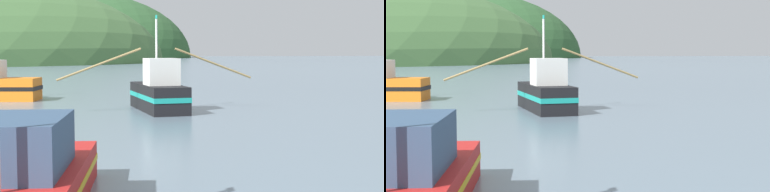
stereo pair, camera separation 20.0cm
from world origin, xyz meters
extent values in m
ellipsoid|color=#2D562D|center=(-7.60, 252.25, 0.00)|extent=(92.21, 73.77, 54.49)
cube|color=#334C6B|center=(-7.22, 16.56, 1.48)|extent=(2.08, 3.22, 1.09)
cube|color=black|center=(-1.97, 36.42, 0.73)|extent=(2.66, 6.53, 1.46)
cube|color=teal|center=(-1.97, 36.42, 0.80)|extent=(2.68, 6.60, 0.26)
cone|color=black|center=(-2.30, 39.33, 1.81)|extent=(0.22, 0.22, 0.70)
cube|color=silver|center=(-1.89, 35.68, 2.19)|extent=(1.88, 1.88, 1.45)
cylinder|color=silver|center=(-2.02, 36.82, 3.27)|extent=(0.12, 0.12, 3.62)
cube|color=teal|center=(-2.02, 36.82, 5.20)|extent=(0.07, 0.36, 0.20)
cylinder|color=#997F4C|center=(-5.20, 36.06, 2.60)|extent=(4.56, 0.63, 1.79)
cylinder|color=#997F4C|center=(1.25, 36.79, 2.60)|extent=(4.56, 0.63, 1.79)
camera|label=1|loc=(-5.89, 4.65, 3.37)|focal=54.01mm
camera|label=2|loc=(-5.69, 4.61, 3.37)|focal=54.01mm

